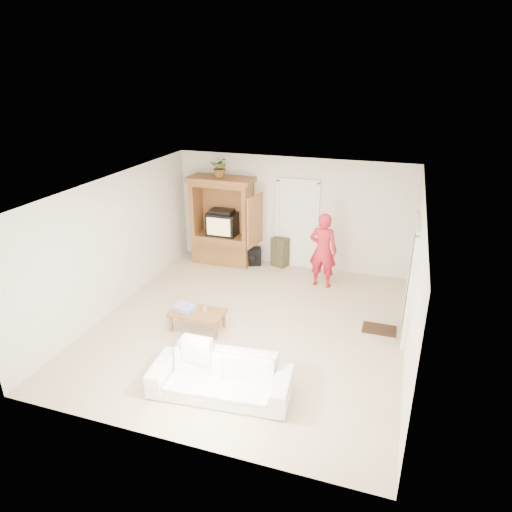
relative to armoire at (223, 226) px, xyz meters
The scene contains 19 objects.
floor 3.22m from the armoire, 59.36° to the right, with size 6.00×6.00×0.00m, color tan.
ceiling 3.53m from the armoire, 59.36° to the right, with size 6.00×6.00×0.00m, color white.
wall_back 1.66m from the armoire, 12.11° to the left, with size 5.50×5.50×0.00m, color silver.
wall_front 5.89m from the armoire, 74.44° to the right, with size 5.50×5.50×0.00m, color silver.
wall_left 2.94m from the armoire, 113.79° to the right, with size 6.00×6.00×0.00m, color silver.
wall_right 5.09m from the armoire, 31.60° to the right, with size 6.00×6.00×0.00m, color silver.
armoire is the anchor object (origin of this frame).
door_back 1.76m from the armoire, 10.13° to the left, with size 0.85×0.05×2.04m, color white.
doorway_right 4.77m from the armoire, 25.61° to the right, with size 0.05×0.90×2.04m, color black.
framed_picture 4.43m from the armoire, 10.03° to the right, with size 0.03×0.60×0.48m, color black.
doormat 4.48m from the armoire, 28.01° to the right, with size 0.60×0.40×0.02m, color #382316.
plant 1.42m from the armoire, 126.74° to the right, with size 0.42×0.36×0.47m, color #4C7238.
man 2.59m from the armoire, 12.89° to the right, with size 0.60×0.40×1.65m, color #B51828.
sofa 4.98m from the armoire, 68.62° to the right, with size 2.04×0.80×0.59m, color white.
coffee_table 3.22m from the armoire, 76.83° to the right, with size 0.99×0.56×0.37m.
towel 3.16m from the armoire, 81.31° to the right, with size 0.38×0.28×0.08m, color #FB53BE.
candle 3.19m from the armoire, 74.28° to the right, with size 0.08×0.08×0.10m, color tan.
backpack_black 1.03m from the armoire, ahead, with size 0.36×0.21×0.44m, color black, non-canonical shape.
backpack_olive 1.49m from the armoire, ahead, with size 0.37×0.27×0.70m, color #47442B, non-canonical shape.
Camera 1 is at (2.41, -6.92, 4.44)m, focal length 32.00 mm.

